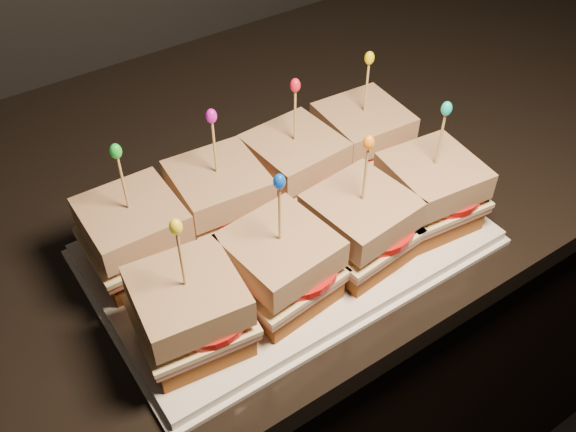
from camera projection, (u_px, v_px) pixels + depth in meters
cabinet at (147, 412)px, 1.12m from camera, size 2.28×0.68×0.85m
granite_slab at (95, 233)px, 0.82m from camera, size 2.32×0.72×0.03m
platter at (288, 244)px, 0.77m from camera, size 0.45×0.28×0.02m
platter_rim at (288, 247)px, 0.77m from camera, size 0.46×0.29×0.01m
sandwich_0_bread_bot at (140, 253)px, 0.73m from camera, size 0.10×0.10×0.03m
sandwich_0_ham at (137, 242)px, 0.71m from camera, size 0.11×0.11×0.01m
sandwich_0_cheese at (136, 238)px, 0.71m from camera, size 0.11×0.11×0.01m
sandwich_0_tomato at (147, 232)px, 0.71m from camera, size 0.10×0.10×0.01m
sandwich_0_bread_top at (132, 219)px, 0.69m from camera, size 0.10×0.10×0.03m
sandwich_0_pick at (124, 186)px, 0.66m from camera, size 0.00×0.00×0.09m
sandwich_0_frill at (116, 151)px, 0.63m from camera, size 0.01×0.01×0.02m
sandwich_1_bread_bot at (221, 217)px, 0.77m from camera, size 0.11×0.11×0.03m
sandwich_1_ham at (220, 206)px, 0.76m from camera, size 0.12×0.11×0.01m
sandwich_1_cheese at (220, 202)px, 0.75m from camera, size 0.12×0.11×0.01m
sandwich_1_tomato at (231, 196)px, 0.75m from camera, size 0.10×0.10×0.01m
sandwich_1_bread_top at (218, 183)px, 0.73m from camera, size 0.11×0.11×0.03m
sandwich_1_pick at (215, 150)px, 0.70m from camera, size 0.00×0.00×0.09m
sandwich_1_frill at (211, 116)px, 0.67m from camera, size 0.01×0.01×0.02m
sandwich_2_bread_bot at (294, 185)px, 0.81m from camera, size 0.10×0.10×0.03m
sandwich_2_ham at (294, 174)px, 0.80m from camera, size 0.11×0.11×0.01m
sandwich_2_cheese at (294, 170)px, 0.80m from camera, size 0.12×0.11×0.01m
sandwich_2_tomato at (305, 164)px, 0.79m from camera, size 0.10×0.10×0.01m
sandwich_2_bread_top at (295, 151)px, 0.78m from camera, size 0.11×0.11×0.03m
sandwich_2_pick at (295, 119)px, 0.74m from camera, size 0.00×0.00×0.09m
sandwich_2_frill at (295, 85)px, 0.71m from camera, size 0.01×0.01×0.02m
sandwich_3_bread_bot at (360, 155)px, 0.86m from camera, size 0.10×0.10×0.03m
sandwich_3_ham at (361, 145)px, 0.84m from camera, size 0.11×0.11×0.01m
sandwich_3_cheese at (361, 141)px, 0.84m from camera, size 0.12×0.11×0.01m
sandwich_3_tomato at (372, 135)px, 0.84m from camera, size 0.10×0.10×0.01m
sandwich_3_bread_top at (363, 122)px, 0.82m from camera, size 0.11×0.11×0.03m
sandwich_3_pick at (366, 91)px, 0.79m from camera, size 0.00×0.00×0.09m
sandwich_3_frill at (369, 58)px, 0.76m from camera, size 0.01×0.01×0.02m
sandwich_4_bread_bot at (193, 330)px, 0.65m from camera, size 0.11×0.11×0.03m
sandwich_4_ham at (191, 319)px, 0.64m from camera, size 0.12×0.12×0.01m
sandwich_4_cheese at (190, 315)px, 0.63m from camera, size 0.12×0.12×0.01m
sandwich_4_tomato at (203, 308)px, 0.63m from camera, size 0.10×0.10×0.01m
sandwich_4_bread_top at (187, 296)px, 0.61m from camera, size 0.11×0.11×0.03m
sandwich_4_pick at (182, 262)px, 0.58m from camera, size 0.00×0.00×0.09m
sandwich_4_frill at (176, 227)px, 0.55m from camera, size 0.01×0.01×0.02m
sandwich_5_bread_bot at (281, 284)px, 0.69m from camera, size 0.11×0.11×0.03m
sandwich_5_ham at (280, 274)px, 0.68m from camera, size 0.12×0.11×0.01m
sandwich_5_cheese at (280, 269)px, 0.68m from camera, size 0.12×0.12×0.01m
sandwich_5_tomato at (293, 263)px, 0.67m from camera, size 0.10×0.10×0.01m
sandwich_5_bread_top at (280, 250)px, 0.66m from camera, size 0.11×0.11×0.03m
sandwich_5_pick at (280, 217)px, 0.62m from camera, size 0.00×0.00×0.09m
sandwich_5_frill at (279, 182)px, 0.59m from camera, size 0.01×0.01×0.02m
sandwich_6_bread_bot at (358, 245)px, 0.74m from camera, size 0.11×0.11×0.03m
sandwich_6_ham at (359, 234)px, 0.72m from camera, size 0.12×0.11×0.01m
sandwich_6_cheese at (359, 229)px, 0.72m from camera, size 0.12×0.12×0.01m
sandwich_6_tomato at (372, 223)px, 0.72m from camera, size 0.10×0.10×0.01m
sandwich_6_bread_top at (361, 210)px, 0.70m from camera, size 0.11×0.11×0.03m
sandwich_6_pick at (365, 177)px, 0.67m from camera, size 0.00×0.00×0.09m
sandwich_6_frill at (369, 143)px, 0.64m from camera, size 0.01×0.01×0.02m
sandwich_7_bread_bot at (426, 209)px, 0.78m from camera, size 0.11×0.11×0.03m
sandwich_7_ham at (428, 198)px, 0.77m from camera, size 0.12×0.11×0.01m
sandwich_7_cheese at (429, 194)px, 0.76m from camera, size 0.12×0.12×0.01m
sandwich_7_tomato at (441, 188)px, 0.76m from camera, size 0.10×0.10×0.01m
sandwich_7_bread_top at (433, 175)px, 0.74m from camera, size 0.11×0.11×0.03m
sandwich_7_pick at (440, 143)px, 0.71m from camera, size 0.00×0.00×0.09m
sandwich_7_frill at (447, 109)px, 0.68m from camera, size 0.01×0.01×0.02m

